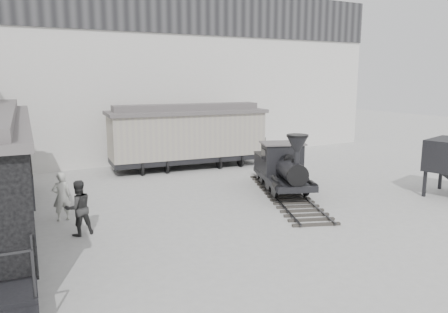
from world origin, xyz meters
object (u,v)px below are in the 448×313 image
visitor_a (62,197)px  visitor_b (78,208)px  locomotive (284,170)px  boxcar (187,135)px

visitor_a → visitor_b: (0.25, -1.90, 0.03)m
locomotive → boxcar: 7.64m
locomotive → boxcar: size_ratio=0.88×
visitor_a → visitor_b: visitor_b is taller
locomotive → visitor_b: 9.47m
boxcar → visitor_b: (-7.93, -8.43, -1.03)m
boxcar → visitor_a: boxcar is taller
visitor_a → visitor_b: 1.92m
boxcar → visitor_a: bearing=-134.9°
locomotive → visitor_a: 9.71m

